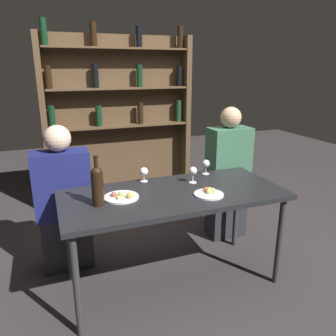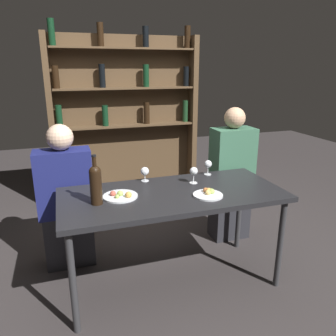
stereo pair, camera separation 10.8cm
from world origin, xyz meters
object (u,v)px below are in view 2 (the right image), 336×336
at_px(wine_glass_0, 194,172).
at_px(food_plate_0, 120,196).
at_px(wine_glass_1, 145,172).
at_px(seated_person_left, 66,202).
at_px(wine_bottle, 96,183).
at_px(seated_person_right, 231,179).
at_px(food_plate_1, 208,194).
at_px(wine_glass_2, 208,165).

xyz_separation_m(wine_glass_0, food_plate_0, (-0.58, -0.11, -0.08)).
height_order(wine_glass_1, seated_person_left, seated_person_left).
relative_size(wine_bottle, seated_person_right, 0.26).
xyz_separation_m(food_plate_0, food_plate_1, (0.58, -0.16, 0.00)).
bearing_deg(seated_person_left, wine_bottle, -70.36).
xyz_separation_m(wine_bottle, seated_person_left, (-0.19, 0.55, -0.33)).
distance_m(wine_bottle, wine_glass_0, 0.77).
height_order(wine_glass_0, seated_person_left, seated_person_left).
height_order(wine_glass_1, seated_person_right, seated_person_right).
bearing_deg(wine_glass_0, seated_person_right, 34.71).
height_order(wine_glass_2, food_plate_0, wine_glass_2).
relative_size(wine_bottle, wine_glass_0, 2.58).
height_order(wine_bottle, wine_glass_1, wine_bottle).
xyz_separation_m(wine_glass_0, wine_glass_1, (-0.34, 0.16, -0.01)).
xyz_separation_m(wine_bottle, food_plate_1, (0.75, -0.09, -0.13)).
relative_size(food_plate_0, food_plate_1, 1.15).
xyz_separation_m(wine_glass_1, food_plate_1, (0.34, -0.43, -0.06)).
relative_size(wine_glass_1, food_plate_0, 0.47).
xyz_separation_m(wine_glass_2, food_plate_1, (-0.19, -0.42, -0.07)).
bearing_deg(wine_glass_1, seated_person_right, 13.46).
distance_m(wine_glass_0, food_plate_0, 0.60).
height_order(seated_person_left, seated_person_right, seated_person_right).
distance_m(wine_glass_1, food_plate_1, 0.55).
bearing_deg(food_plate_0, wine_glass_2, 19.01).
height_order(food_plate_1, seated_person_left, seated_person_left).
bearing_deg(seated_person_left, wine_glass_0, -21.52).
xyz_separation_m(wine_glass_1, seated_person_right, (0.88, 0.21, -0.22)).
distance_m(wine_bottle, seated_person_left, 0.67).
relative_size(wine_glass_1, seated_person_right, 0.09).
distance_m(wine_glass_1, seated_person_right, 0.93).
distance_m(wine_glass_1, seated_person_left, 0.69).
height_order(wine_glass_0, wine_glass_1, wine_glass_0).
bearing_deg(food_plate_0, seated_person_left, 126.63).
xyz_separation_m(wine_glass_2, seated_person_right, (0.35, 0.22, -0.23)).
relative_size(wine_glass_2, food_plate_0, 0.51).
height_order(wine_bottle, wine_glass_0, wine_bottle).
height_order(wine_glass_2, seated_person_right, seated_person_right).
height_order(food_plate_1, seated_person_right, seated_person_right).
distance_m(wine_bottle, wine_glass_2, 1.00).
xyz_separation_m(food_plate_0, seated_person_right, (1.12, 0.48, -0.16)).
relative_size(wine_bottle, seated_person_left, 0.28).
xyz_separation_m(wine_glass_0, wine_glass_2, (0.19, 0.16, -0.00)).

